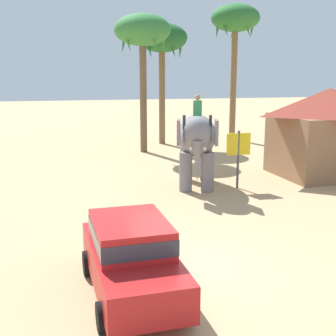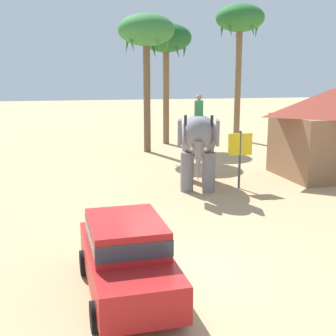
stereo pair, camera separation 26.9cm
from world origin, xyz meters
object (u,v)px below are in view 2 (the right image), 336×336
Objects in this scene: palm_tree_left_of_road at (146,34)px; signboard_yellow at (240,148)px; palm_tree_behind_elephant at (240,22)px; roadside_hut at (331,130)px; elephant_with_mahout at (198,140)px; palm_tree_near_hut at (166,41)px; car_sedan_foreground at (127,254)px.

palm_tree_left_of_road reaches higher than signboard_yellow.
roadside_hut is at bearing -86.50° from palm_tree_behind_elephant.
palm_tree_behind_elephant reaches higher than elephant_with_mahout.
car_sedan_foreground is at bearing -102.82° from palm_tree_near_hut.
car_sedan_foreground is 23.71m from palm_tree_behind_elephant.
palm_tree_near_hut is at bearing 86.38° from elephant_with_mahout.
signboard_yellow is (1.63, -0.51, -0.30)m from elephant_with_mahout.
palm_tree_near_hut is (-5.04, -0.70, -1.26)m from palm_tree_behind_elephant.
car_sedan_foreground is 0.47× the size of palm_tree_behind_elephant.
palm_tree_near_hut is 12.69m from signboard_yellow.
palm_tree_near_hut is 12.54m from roadside_hut.
palm_tree_near_hut is 3.14m from palm_tree_left_of_road.
palm_tree_behind_elephant reaches higher than car_sedan_foreground.
roadside_hut is 5.03m from signboard_yellow.
elephant_with_mahout is 6.49m from roadside_hut.
palm_tree_behind_elephant is 7.54m from palm_tree_left_of_road.
roadside_hut is at bearing 16.64° from signboard_yellow.
palm_tree_near_hut is at bearing -172.14° from palm_tree_behind_elephant.
palm_tree_behind_elephant is 12.35m from roadside_hut.
elephant_with_mahout reaches higher than car_sedan_foreground.
elephant_with_mahout is 12.09m from palm_tree_near_hut.
elephant_with_mahout is 1.73m from signboard_yellow.
elephant_with_mahout is 0.51× the size of palm_tree_left_of_road.
palm_tree_left_of_road is 10.66m from signboard_yellow.
elephant_with_mahout is at bearing -93.62° from palm_tree_near_hut.
palm_tree_behind_elephant is at bearing 93.50° from roadside_hut.
signboard_yellow is at bearing -74.30° from palm_tree_left_of_road.
car_sedan_foreground is 1.05× the size of elephant_with_mahout.
elephant_with_mahout is at bearing 66.28° from car_sedan_foreground.
roadside_hut reaches higher than elephant_with_mahout.
elephant_with_mahout is at bearing -171.79° from roadside_hut.
palm_tree_left_of_road is at bearing 105.70° from signboard_yellow.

